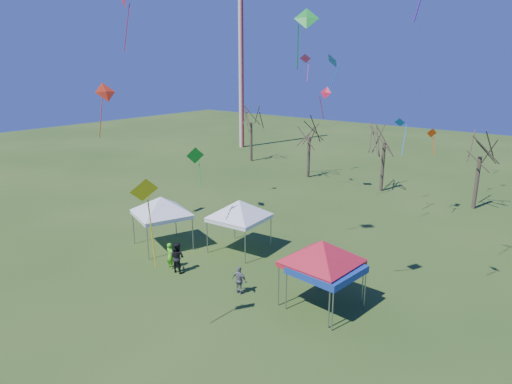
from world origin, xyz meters
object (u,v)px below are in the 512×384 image
Objects in this scene: radio_mast at (241,58)px; tent_white_mid at (239,204)px; tree_2 at (386,125)px; tree_3 at (483,137)px; person_dark at (177,257)px; tree_0 at (251,108)px; tent_red at (322,245)px; person_grey at (239,280)px; tent_blue at (327,270)px; tree_1 at (310,123)px; tent_white_west at (161,200)px; person_green at (170,256)px.

radio_mast is 5.57× the size of tent_white_mid.
tree_2 is 8.41m from tree_3.
tree_2 is 4.44× the size of person_dark.
tree_0 reaches higher than tent_red.
person_dark is at bearing -94.82° from tree_2.
person_dark is at bearing -0.36° from person_grey.
radio_mast is 5.48× the size of tent_red.
tent_red reaches higher than tent_blue.
tree_3 is at bearing -16.31° from radio_mast.
radio_mast is 45.26m from person_grey.
radio_mast reaches higher than tree_1.
tent_blue is 2.08× the size of person_grey.
tree_2 is 1.03× the size of tree_3.
tree_2 is at bearing 75.68° from tent_white_west.
person_green is at bearing -76.91° from tree_1.
tree_2 is at bearing 106.29° from tent_red.
tent_blue reaches higher than person_dark.
tree_2 is 1.91× the size of tent_white_west.
person_dark is (23.60, -33.71, -11.58)m from radio_mast.
radio_mast is 13.58× the size of person_dark.
person_grey is (5.28, 0.18, -0.02)m from person_green.
tent_red reaches higher than person_green.
tree_1 is 4.10× the size of person_dark.
tent_white_west reaches higher than person_green.
tent_red is 9.72m from person_green.
tree_1 is 0.95× the size of tree_3.
tent_blue is 9.15m from person_dark.
tree_3 is 26.07m from tent_white_west.
tent_red is 2.85× the size of person_green.
person_green is (-11.15, -23.67, -5.28)m from tree_3.
tree_0 is 1.12× the size of tree_1.
person_dark is at bearing -55.00° from radio_mast.
radio_mast is 36.04m from tree_3.
tent_blue is at bearing -72.91° from tree_2.
tent_white_west is (12.84, -25.12, -3.24)m from tree_0.
tree_0 is 36.12m from tent_blue.
tree_1 is 2.33× the size of tent_blue.
tree_1 is at bearing 123.56° from tent_red.
tent_white_mid is at bearing -53.12° from person_grey.
person_grey is (28.15, -33.45, -11.72)m from radio_mast.
tree_3 reaches higher than tent_blue.
person_grey is (21.00, -26.83, -5.71)m from tree_0.
tree_3 is at bearing -107.67° from person_grey.
tent_blue reaches higher than person_green.
tree_3 is 21.56m from tent_white_mid.
radio_mast reaches higher than tree_3.
tree_2 is 24.77m from person_green.
tree_3 is at bearing -2.27° from tree_2.
tree_0 is at bearing -42.77° from radio_mast.
tent_white_mid is 1.39× the size of tent_blue.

